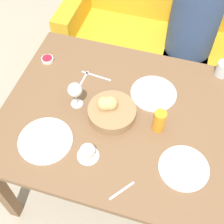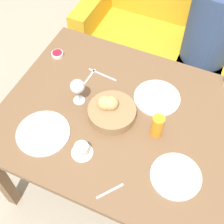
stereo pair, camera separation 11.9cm
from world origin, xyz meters
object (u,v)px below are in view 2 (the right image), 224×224
object	(u,v)px
plate_near_left	(43,133)
coffee_cup	(82,150)
couch	(173,44)
juice_glass	(157,126)
jam_bowl_berry	(57,54)
spoon_coffee	(110,191)
bread_basket	(111,110)
seated_person	(206,45)
fork_silver	(102,75)
wine_glass	(78,87)
knife_silver	(87,80)
plate_near_right	(176,176)
plate_far_center	(157,98)

from	to	relation	value
plate_near_left	coffee_cup	xyz separation A→B (m)	(0.23, -0.02, 0.02)
couch	juice_glass	xyz separation A→B (m)	(0.20, -1.14, 0.49)
jam_bowl_berry	spoon_coffee	xyz separation A→B (m)	(0.64, -0.65, -0.01)
coffee_cup	juice_glass	bearing A→B (deg)	41.34
bread_basket	jam_bowl_berry	distance (m)	0.55
spoon_coffee	bread_basket	bearing A→B (deg)	113.52
seated_person	juice_glass	xyz separation A→B (m)	(-0.06, -0.99, 0.28)
spoon_coffee	jam_bowl_berry	bearing A→B (deg)	134.63
fork_silver	wine_glass	bearing A→B (deg)	-98.91
seated_person	coffee_cup	world-z (taller)	seated_person
juice_glass	fork_silver	size ratio (longest dim) A/B	0.70
wine_glass	jam_bowl_berry	size ratio (longest dim) A/B	2.19
bread_basket	spoon_coffee	size ratio (longest dim) A/B	2.17
jam_bowl_berry	knife_silver	bearing A→B (deg)	-22.26
bread_basket	juice_glass	distance (m)	0.25
plate_near_left	juice_glass	bearing A→B (deg)	24.47
plate_near_right	juice_glass	world-z (taller)	juice_glass
bread_basket	spoon_coffee	bearing A→B (deg)	-66.48
couch	spoon_coffee	xyz separation A→B (m)	(0.11, -1.51, 0.42)
bread_basket	plate_near_right	world-z (taller)	bread_basket
couch	spoon_coffee	size ratio (longest dim) A/B	12.94
bread_basket	seated_person	bearing A→B (deg)	72.39
bread_basket	coffee_cup	distance (m)	0.26
bread_basket	juice_glass	size ratio (longest dim) A/B	1.95
bread_basket	plate_near_left	bearing A→B (deg)	-137.09
knife_silver	spoon_coffee	bearing A→B (deg)	-54.57
couch	knife_silver	size ratio (longest dim) A/B	8.17
plate_near_right	wine_glass	distance (m)	0.65
jam_bowl_berry	bread_basket	bearing A→B (deg)	-29.47
coffee_cup	bread_basket	bearing A→B (deg)	82.46
coffee_cup	spoon_coffee	world-z (taller)	coffee_cup
bread_basket	fork_silver	size ratio (longest dim) A/B	1.37
plate_near_left	plate_near_right	world-z (taller)	same
couch	plate_near_right	distance (m)	1.44
fork_silver	plate_near_right	bearing A→B (deg)	-37.01
fork_silver	spoon_coffee	xyz separation A→B (m)	(0.33, -0.61, 0.00)
plate_near_left	spoon_coffee	bearing A→B (deg)	-17.75
seated_person	couch	bearing A→B (deg)	149.40
couch	jam_bowl_berry	bearing A→B (deg)	-121.36
plate_near_left	wine_glass	xyz separation A→B (m)	(0.07, 0.26, 0.11)
bread_basket	plate_near_left	world-z (taller)	bread_basket
bread_basket	spoon_coffee	distance (m)	0.42
spoon_coffee	seated_person	bearing A→B (deg)	83.92
plate_near_right	plate_far_center	xyz separation A→B (m)	(-0.23, 0.39, 0.00)
coffee_cup	jam_bowl_berry	size ratio (longest dim) A/B	1.48
seated_person	plate_near_left	distance (m)	1.37
plate_far_center	bread_basket	bearing A→B (deg)	-132.20
plate_near_right	plate_near_left	bearing A→B (deg)	-175.88
seated_person	spoon_coffee	bearing A→B (deg)	-96.08
plate_near_left	jam_bowl_berry	distance (m)	0.55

